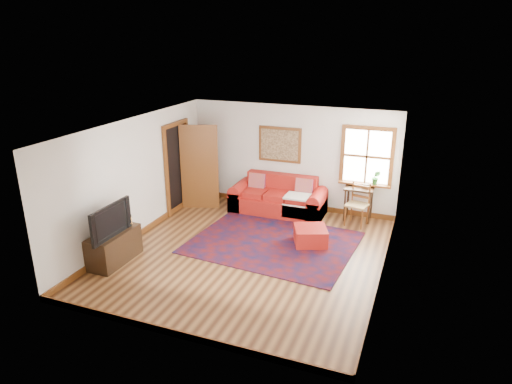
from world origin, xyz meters
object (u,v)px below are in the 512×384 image
at_px(red_leather_sofa, 279,200).
at_px(media_cabinet, 114,247).
at_px(ladder_back_chair, 358,202).
at_px(side_table, 359,193).
at_px(red_ottoman, 310,236).

height_order(red_leather_sofa, media_cabinet, red_leather_sofa).
bearing_deg(media_cabinet, ladder_back_chair, 40.86).
xyz_separation_m(red_leather_sofa, media_cabinet, (-2.07, -3.49, 0.01)).
distance_m(ladder_back_chair, media_cabinet, 5.23).
distance_m(red_leather_sofa, side_table, 1.89).
xyz_separation_m(red_leather_sofa, side_table, (1.84, 0.21, 0.36)).
xyz_separation_m(side_table, ladder_back_chair, (0.04, -0.29, -0.13)).
bearing_deg(red_ottoman, red_leather_sofa, 106.65).
xyz_separation_m(red_leather_sofa, red_ottoman, (1.16, -1.45, -0.11)).
height_order(side_table, ladder_back_chair, ladder_back_chair).
relative_size(red_ottoman, media_cabinet, 0.58).
relative_size(red_leather_sofa, media_cabinet, 2.05).
distance_m(red_ottoman, ladder_back_chair, 1.59).
bearing_deg(red_leather_sofa, ladder_back_chair, -2.36).
bearing_deg(red_leather_sofa, red_ottoman, -51.24).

